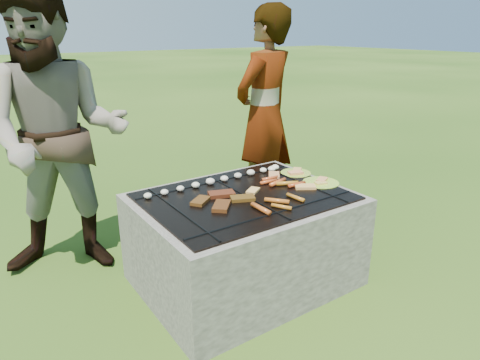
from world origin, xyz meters
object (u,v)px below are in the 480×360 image
at_px(fire_pit, 244,243).
at_px(plate_far, 296,173).
at_px(plate_near, 321,183).
at_px(bystander, 58,137).
at_px(cook, 264,115).

bearing_deg(fire_pit, plate_far, 15.41).
height_order(plate_near, bystander, bystander).
bearing_deg(plate_near, bystander, 147.19).
xyz_separation_m(plate_far, cook, (0.24, 0.69, 0.28)).
bearing_deg(bystander, cook, 26.58).
relative_size(plate_far, plate_near, 0.94).
bearing_deg(plate_far, bystander, 154.86).
height_order(fire_pit, plate_far, plate_far).
xyz_separation_m(fire_pit, bystander, (-0.88, 0.83, 0.66)).
height_order(plate_near, cook, cook).
bearing_deg(plate_far, fire_pit, -164.59).
distance_m(plate_near, bystander, 1.74).
relative_size(plate_near, cook, 0.17).
xyz_separation_m(fire_pit, cook, (0.80, 0.85, 0.61)).
distance_m(fire_pit, plate_near, 0.66).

